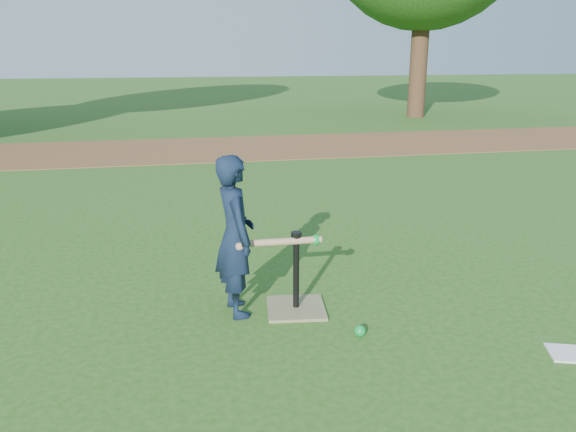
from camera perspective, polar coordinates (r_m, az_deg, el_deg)
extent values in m
plane|color=#285116|center=(4.18, -2.31, -10.28)|extent=(80.00, 80.00, 0.00)
cube|color=brown|center=(11.36, -8.57, 6.76)|extent=(24.00, 3.00, 0.01)
imported|color=black|center=(4.06, -5.41, -2.05)|extent=(0.35, 0.47, 1.19)
sphere|color=#0C8B33|center=(3.94, 7.33, -11.50)|extent=(0.08, 0.08, 0.08)
cube|color=white|center=(4.14, 26.98, -12.37)|extent=(0.36, 0.32, 0.01)
cube|color=#807651|center=(4.29, 0.82, -9.33)|extent=(0.48, 0.48, 0.02)
cylinder|color=black|center=(4.18, 0.83, -5.75)|extent=(0.05, 0.05, 0.55)
cylinder|color=black|center=(4.08, 0.85, -2.04)|extent=(0.08, 0.08, 0.06)
cylinder|color=tan|center=(4.05, -0.75, -2.64)|extent=(0.60, 0.07, 0.05)
sphere|color=tan|center=(3.97, -4.91, -3.10)|extent=(0.06, 0.06, 0.06)
sphere|color=#0C8B33|center=(4.10, 2.84, -2.45)|extent=(0.08, 0.08, 0.08)
cylinder|color=#382316|center=(17.21, 13.16, 15.46)|extent=(0.50, 0.50, 3.42)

